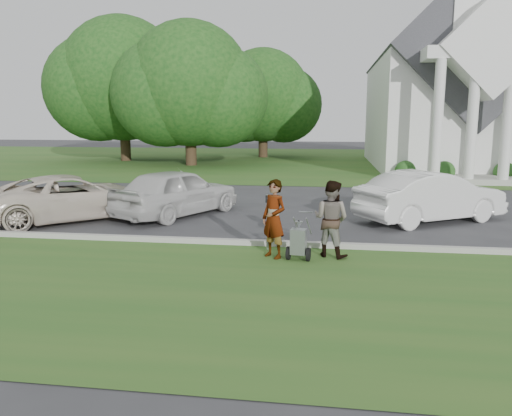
% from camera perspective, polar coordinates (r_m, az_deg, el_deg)
% --- Properties ---
extents(ground, '(120.00, 120.00, 0.00)m').
position_cam_1_polar(ground, '(12.17, 1.43, -5.04)').
color(ground, '#333335').
rests_on(ground, ground).
extents(grass_strip, '(80.00, 7.00, 0.01)m').
position_cam_1_polar(grass_strip, '(9.34, -0.76, -9.81)').
color(grass_strip, '#2A591E').
rests_on(grass_strip, ground).
extents(church_lawn, '(80.00, 30.00, 0.01)m').
position_cam_1_polar(church_lawn, '(38.82, 6.13, 5.41)').
color(church_lawn, '#2A591E').
rests_on(church_lawn, ground).
extents(curb, '(80.00, 0.18, 0.15)m').
position_cam_1_polar(curb, '(12.68, 1.73, -4.07)').
color(curb, '#9E9E93').
rests_on(curb, ground).
extents(church, '(9.19, 19.00, 24.10)m').
position_cam_1_polar(church, '(35.72, 21.11, 13.92)').
color(church, white).
rests_on(church, ground).
extents(tree_left, '(10.63, 8.40, 9.71)m').
position_cam_1_polar(tree_left, '(34.99, -7.62, 13.23)').
color(tree_left, '#332316').
rests_on(tree_left, ground).
extents(tree_far, '(11.64, 9.20, 10.73)m').
position_cam_1_polar(tree_far, '(39.83, -15.01, 13.44)').
color(tree_far, '#332316').
rests_on(tree_far, ground).
extents(tree_back, '(9.61, 7.60, 8.89)m').
position_cam_1_polar(tree_back, '(42.03, 0.80, 12.26)').
color(tree_back, '#332316').
rests_on(tree_back, ground).
extents(striping_cart, '(0.57, 1.10, 0.98)m').
position_cam_1_polar(striping_cart, '(11.40, 4.89, -3.93)').
color(striping_cart, black).
rests_on(striping_cart, ground).
extents(person_left, '(0.79, 0.75, 1.82)m').
position_cam_1_polar(person_left, '(11.47, 2.06, -1.32)').
color(person_left, '#999999').
rests_on(person_left, ground).
extents(person_right, '(1.08, 0.99, 1.79)m').
position_cam_1_polar(person_right, '(11.70, 8.56, -1.29)').
color(person_right, '#999999').
rests_on(person_right, ground).
extents(parking_meter_near, '(0.10, 0.09, 1.38)m').
position_cam_1_polar(parking_meter_near, '(12.16, 1.34, -0.84)').
color(parking_meter_near, gray).
rests_on(parking_meter_near, ground).
extents(car_a, '(5.43, 5.33, 1.45)m').
position_cam_1_polar(car_a, '(16.92, -20.28, 1.14)').
color(car_a, beige).
rests_on(car_a, ground).
extents(car_b, '(3.84, 5.05, 1.60)m').
position_cam_1_polar(car_b, '(16.72, -9.03, 1.82)').
color(car_b, silver).
rests_on(car_b, ground).
extents(car_d, '(4.99, 3.99, 1.59)m').
position_cam_1_polar(car_d, '(16.49, 19.36, 1.23)').
color(car_d, silver).
rests_on(car_d, ground).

